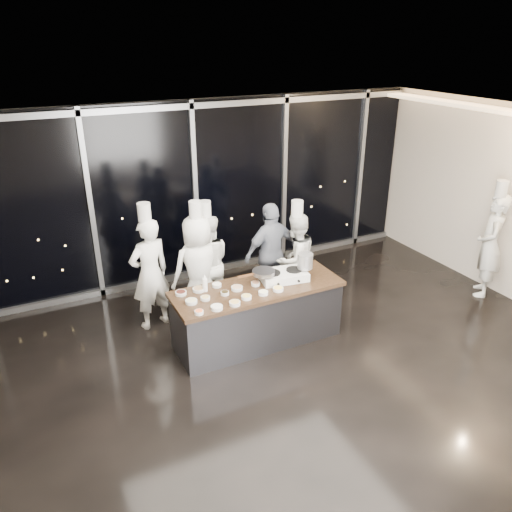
# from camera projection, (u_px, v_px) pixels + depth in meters

# --- Properties ---
(ground) EXTENTS (9.00, 9.00, 0.00)m
(ground) POSITION_uv_depth(u_px,v_px,m) (287.00, 374.00, 6.72)
(ground) COLOR black
(ground) RESTS_ON ground
(room_shell) EXTENTS (9.02, 7.02, 3.21)m
(room_shell) POSITION_uv_depth(u_px,v_px,m) (305.00, 214.00, 5.87)
(room_shell) COLOR beige
(room_shell) RESTS_ON ground
(window_wall) EXTENTS (8.90, 0.11, 3.20)m
(window_wall) POSITION_uv_depth(u_px,v_px,m) (195.00, 193.00, 8.88)
(window_wall) COLOR black
(window_wall) RESTS_ON ground
(demo_counter) EXTENTS (2.46, 0.86, 0.90)m
(demo_counter) POSITION_uv_depth(u_px,v_px,m) (257.00, 314.00, 7.27)
(demo_counter) COLOR #3C3C41
(demo_counter) RESTS_ON ground
(stove) EXTENTS (0.73, 0.51, 0.14)m
(stove) POSITION_uv_depth(u_px,v_px,m) (283.00, 275.00, 7.28)
(stove) COLOR silver
(stove) RESTS_ON demo_counter
(frying_pan) EXTENTS (0.59, 0.37, 0.05)m
(frying_pan) POSITION_uv_depth(u_px,v_px,m) (263.00, 272.00, 7.14)
(frying_pan) COLOR slate
(frying_pan) RESTS_ON stove
(stock_pot) EXTENTS (0.26, 0.26, 0.23)m
(stock_pot) POSITION_uv_depth(u_px,v_px,m) (305.00, 261.00, 7.29)
(stock_pot) COLOR #AEAEB0
(stock_pot) RESTS_ON stove
(prep_bowls) EXTENTS (1.41, 0.74, 0.05)m
(prep_bowls) POSITION_uv_depth(u_px,v_px,m) (224.00, 295.00, 6.82)
(prep_bowls) COLOR silver
(prep_bowls) RESTS_ON demo_counter
(squeeze_bottle) EXTENTS (0.07, 0.07, 0.26)m
(squeeze_bottle) POSITION_uv_depth(u_px,v_px,m) (205.00, 283.00, 6.92)
(squeeze_bottle) COLOR white
(squeeze_bottle) RESTS_ON demo_counter
(chef_far_left) EXTENTS (0.73, 0.58, 2.00)m
(chef_far_left) POSITION_uv_depth(u_px,v_px,m) (150.00, 273.00, 7.50)
(chef_far_left) COLOR white
(chef_far_left) RESTS_ON ground
(chef_left) EXTENTS (0.87, 0.60, 1.95)m
(chef_left) POSITION_uv_depth(u_px,v_px,m) (198.00, 268.00, 7.73)
(chef_left) COLOR white
(chef_left) RESTS_ON ground
(chef_center) EXTENTS (0.90, 0.77, 1.86)m
(chef_center) POSITION_uv_depth(u_px,v_px,m) (207.00, 263.00, 8.01)
(chef_center) COLOR white
(chef_center) RESTS_ON ground
(guest) EXTENTS (1.05, 0.54, 1.73)m
(guest) POSITION_uv_depth(u_px,v_px,m) (271.00, 253.00, 8.28)
(guest) COLOR #16233E
(guest) RESTS_ON ground
(chef_right) EXTENTS (0.88, 0.75, 1.79)m
(chef_right) POSITION_uv_depth(u_px,v_px,m) (295.00, 259.00, 8.23)
(chef_right) COLOR white
(chef_right) RESTS_ON ground
(chef_side) EXTENTS (0.77, 0.77, 2.04)m
(chef_side) POSITION_uv_depth(u_px,v_px,m) (490.00, 245.00, 8.44)
(chef_side) COLOR white
(chef_side) RESTS_ON ground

